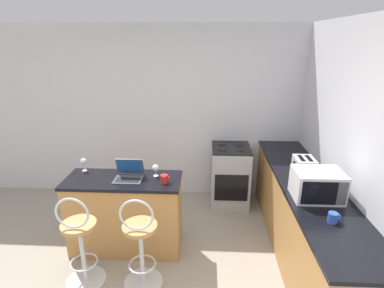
% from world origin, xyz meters
% --- Properties ---
extents(wall_back, '(12.00, 0.06, 2.60)m').
position_xyz_m(wall_back, '(0.00, 2.34, 1.30)').
color(wall_back, silver).
rests_on(wall_back, ground_plane).
extents(breakfast_bar, '(1.30, 0.53, 0.91)m').
position_xyz_m(breakfast_bar, '(-0.29, 0.90, 0.46)').
color(breakfast_bar, '#B27C42').
rests_on(breakfast_bar, ground_plane).
extents(counter_right, '(0.62, 2.84, 0.91)m').
position_xyz_m(counter_right, '(1.75, 0.91, 0.45)').
color(counter_right, '#B27C42').
rests_on(counter_right, ground_plane).
extents(bar_stool_near, '(0.40, 0.40, 1.03)m').
position_xyz_m(bar_stool_near, '(-0.59, 0.32, 0.49)').
color(bar_stool_near, silver).
rests_on(bar_stool_near, ground_plane).
extents(bar_stool_far, '(0.40, 0.40, 1.03)m').
position_xyz_m(bar_stool_far, '(0.01, 0.32, 0.49)').
color(bar_stool_far, silver).
rests_on(bar_stool_far, ground_plane).
extents(laptop, '(0.31, 0.27, 0.22)m').
position_xyz_m(laptop, '(-0.23, 0.93, 0.96)').
color(laptop, '#47474C').
rests_on(laptop, breakfast_bar).
extents(microwave, '(0.45, 0.35, 0.28)m').
position_xyz_m(microwave, '(1.71, 0.58, 1.05)').
color(microwave, silver).
rests_on(microwave, counter_right).
extents(toaster, '(0.24, 0.28, 0.18)m').
position_xyz_m(toaster, '(1.78, 1.19, 0.99)').
color(toaster, silver).
rests_on(toaster, counter_right).
extents(stove_range, '(0.55, 0.60, 0.92)m').
position_xyz_m(stove_range, '(0.99, 2.00, 0.45)').
color(stove_range, '#9EA3A8').
rests_on(stove_range, ground_plane).
extents(wine_glass_short, '(0.08, 0.08, 0.14)m').
position_xyz_m(wine_glass_short, '(0.06, 0.99, 1.01)').
color(wine_glass_short, silver).
rests_on(wine_glass_short, breakfast_bar).
extents(mug_blue, '(0.10, 0.08, 0.09)m').
position_xyz_m(mug_blue, '(1.72, 0.16, 0.95)').
color(mug_blue, '#2D51AD').
rests_on(mug_blue, counter_right).
extents(wine_glass_tall, '(0.07, 0.07, 0.16)m').
position_xyz_m(wine_glass_tall, '(-0.80, 1.10, 1.02)').
color(wine_glass_tall, silver).
rests_on(wine_glass_tall, breakfast_bar).
extents(mug_red, '(0.10, 0.08, 0.09)m').
position_xyz_m(mug_red, '(0.19, 0.83, 0.95)').
color(mug_red, red).
rests_on(mug_red, breakfast_bar).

